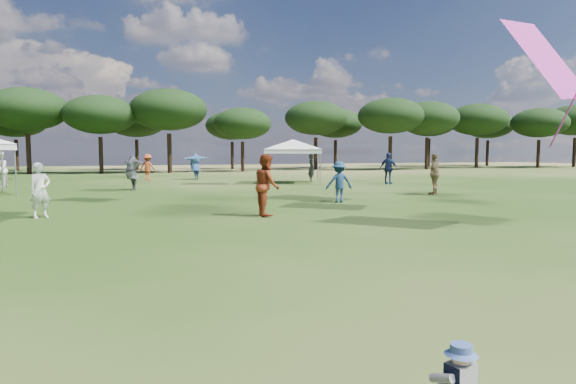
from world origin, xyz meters
The scene contains 4 objects.
tree_line centered at (2.39, 47.41, 5.42)m, with size 108.78×17.63×7.77m.
tent_right centered at (8.66, 26.71, 2.53)m, with size 6.30×6.30×2.95m.
toddler centered at (0.59, 2.05, 0.23)m, with size 0.37×0.40×0.51m.
festival_crowd centered at (-1.08, 24.08, 0.90)m, with size 29.82×21.14×1.93m.
Camera 1 is at (-1.76, -0.71, 1.90)m, focal length 30.00 mm.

